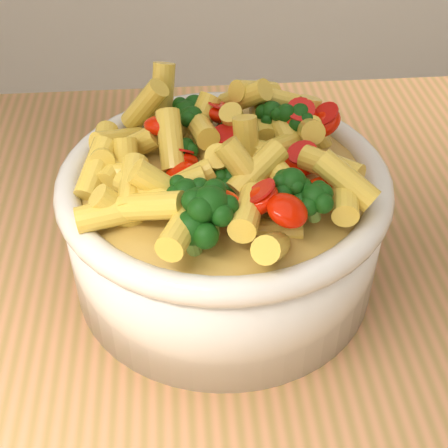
{
  "coord_description": "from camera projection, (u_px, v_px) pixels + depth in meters",
  "views": [
    {
      "loc": [
        -0.09,
        -0.3,
        1.27
      ],
      "look_at": [
        -0.06,
        0.07,
        0.95
      ],
      "focal_mm": 50.0,
      "sensor_mm": 36.0,
      "label": 1
    }
  ],
  "objects": [
    {
      "name": "pasta_salad",
      "position": [
        224.0,
        152.0,
        0.44
      ],
      "size": [
        0.2,
        0.2,
        0.04
      ],
      "color": "#FFCF50",
      "rests_on": "serving_bowl"
    },
    {
      "name": "table",
      "position": [
        296.0,
        413.0,
        0.53
      ],
      "size": [
        1.2,
        0.8,
        0.9
      ],
      "color": "#BA7A4F",
      "rests_on": "ground"
    },
    {
      "name": "serving_bowl",
      "position": [
        224.0,
        223.0,
        0.49
      ],
      "size": [
        0.25,
        0.25,
        0.11
      ],
      "color": "white",
      "rests_on": "table"
    }
  ]
}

